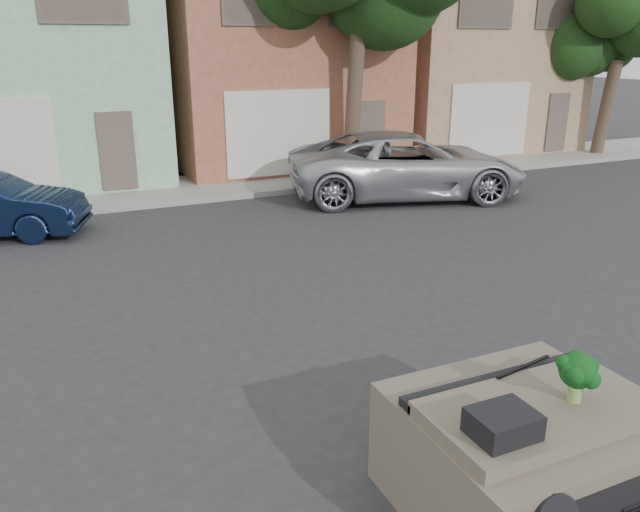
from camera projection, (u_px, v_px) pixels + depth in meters
ground_plane at (358, 358)px, 8.12m from camera, size 120.00×120.00×0.00m
sidewalk at (179, 190)px, 17.14m from camera, size 40.00×3.00×0.15m
townhouse_mint at (19, 47)px, 18.01m from camera, size 7.20×8.20×7.55m
townhouse_tan at (264, 47)px, 20.95m from camera, size 7.20×8.20×7.55m
townhouse_beige at (448, 46)px, 23.90m from camera, size 7.20×8.20×7.55m
silver_pickup at (405, 197)px, 16.64m from camera, size 6.73×4.48×1.72m
tree_near at (355, 29)px, 17.15m from camera, size 4.40×4.00×8.50m
tree_far at (612, 71)px, 21.48m from camera, size 3.20×3.00×6.00m
car_dashboard at (522, 452)px, 5.36m from camera, size 2.00×1.80×1.12m
instrument_hump at (503, 424)px, 4.62m from camera, size 0.48×0.38×0.20m
wiper_arm at (524, 367)px, 5.61m from camera, size 0.69×0.15×0.02m
broccoli at (577, 377)px, 5.03m from camera, size 0.47×0.47×0.44m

